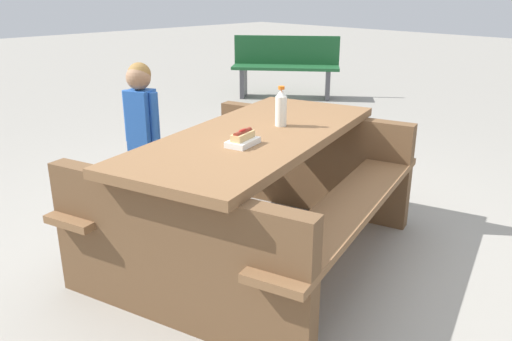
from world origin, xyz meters
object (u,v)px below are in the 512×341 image
Objects in this scene: soda_bottle at (281,108)px; hotdog_tray at (243,139)px; park_bench_near at (286,65)px; picnic_table at (256,184)px; child_in_coat at (142,121)px.

soda_bottle is 1.14× the size of hotdog_tray.
picnic_table is at bearing 40.44° from park_bench_near.
soda_bottle is 0.45m from hotdog_tray.
child_in_coat is at bearing -80.81° from picnic_table.
child_in_coat reaches higher than hotdog_tray.
soda_bottle is at bearing -162.46° from hotdog_tray.
hotdog_tray is at bearing 30.39° from picnic_table.
child_in_coat is 4.25m from park_bench_near.
soda_bottle reaches higher than picnic_table.
child_in_coat reaches higher than picnic_table.
soda_bottle reaches higher than park_bench_near.
hotdog_tray is 4.91m from park_bench_near.
child_in_coat reaches higher than park_bench_near.
park_bench_near reaches higher than picnic_table.
park_bench_near is at bearing -140.08° from hotdog_tray.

